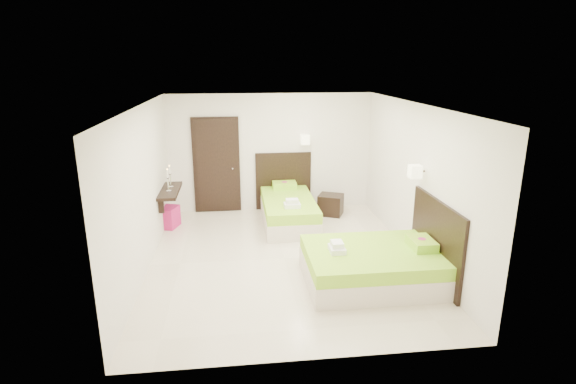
{
  "coord_description": "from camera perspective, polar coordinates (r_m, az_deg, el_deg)",
  "views": [
    {
      "loc": [
        -0.77,
        -7.05,
        3.27
      ],
      "look_at": [
        0.1,
        0.3,
        1.1
      ],
      "focal_mm": 28.0,
      "sensor_mm": 36.0,
      "label": 1
    }
  ],
  "objects": [
    {
      "name": "door",
      "position": [
        10.0,
        -9.06,
        3.31
      ],
      "size": [
        1.02,
        0.15,
        2.14
      ],
      "color": "black",
      "rests_on": "ground"
    },
    {
      "name": "console_shelf",
      "position": [
        9.09,
        -14.81,
        0.11
      ],
      "size": [
        0.35,
        1.2,
        0.78
      ],
      "color": "black",
      "rests_on": "ground"
    },
    {
      "name": "nightstand",
      "position": [
        9.92,
        5.43,
        -1.61
      ],
      "size": [
        0.65,
        0.62,
        0.45
      ],
      "primitive_type": "cube",
      "rotation": [
        0.0,
        0.0,
        -0.43
      ],
      "color": "black",
      "rests_on": "ground"
    },
    {
      "name": "bed_double",
      "position": [
        7.06,
        11.2,
        -8.9
      ],
      "size": [
        2.02,
        1.72,
        1.67
      ],
      "color": "beige",
      "rests_on": "ground"
    },
    {
      "name": "floor",
      "position": [
        7.81,
        -0.47,
        -8.42
      ],
      "size": [
        5.5,
        5.5,
        0.0
      ],
      "primitive_type": "plane",
      "color": "beige",
      "rests_on": "ground"
    },
    {
      "name": "bed_single",
      "position": [
        9.38,
        0.03,
        -2.05
      ],
      "size": [
        1.25,
        2.08,
        1.72
      ],
      "color": "beige",
      "rests_on": "ground"
    },
    {
      "name": "ottoman",
      "position": [
        9.48,
        -15.16,
        -3.07
      ],
      "size": [
        0.54,
        0.54,
        0.43
      ],
      "primitive_type": "cube",
      "rotation": [
        0.0,
        0.0,
        -0.32
      ],
      "color": "#AE175D",
      "rests_on": "ground"
    }
  ]
}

